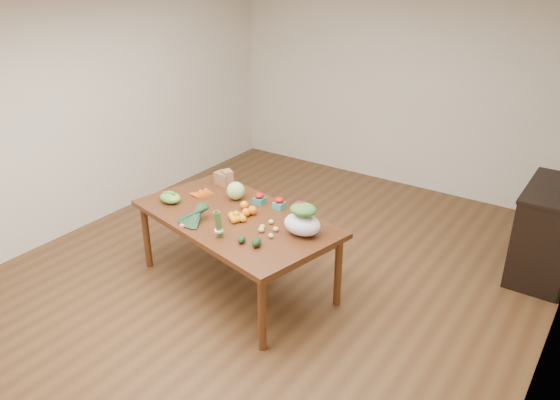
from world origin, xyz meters
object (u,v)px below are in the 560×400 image
Objects in this scene: asparagus_bundle at (219,224)px; salad_bag at (302,220)px; cabinet at (547,232)px; cabbage at (236,191)px; paper_bag at (224,177)px; kale_bunch at (191,215)px; dining_table at (237,251)px; mandarin_cluster at (236,216)px.

asparagus_bundle is 0.72m from salad_bag.
cabinet is 5.63× the size of cabbage.
paper_bag is 0.40m from cabbage.
cabinet is at bearing 52.75° from kale_bunch.
dining_table is 0.65m from asparagus_bundle.
kale_bunch is at bearing -90.63° from cabbage.
paper_bag is 1.28× the size of cabbage.
paper_bag reaches higher than dining_table.
cabinet is at bearing 24.85° from paper_bag.
dining_table is 0.87m from salad_bag.
paper_bag is at bearing 146.97° from cabbage.
cabbage is 0.47m from mandarin_cluster.
paper_bag is 0.68× the size of salad_bag.
dining_table is at bearing -141.80° from cabinet.
salad_bag reaches higher than cabinet.
salad_bag is at bearing -14.82° from cabbage.
mandarin_cluster is 0.53× the size of salad_bag.
kale_bunch reaches higher than dining_table.
salad_bag is at bearing 35.27° from kale_bunch.
cabinet is at bearing 31.17° from cabbage.
cabbage is at bearing -33.03° from paper_bag.
salad_bag is at bearing -132.86° from cabinet.
salad_bag is at bearing 51.26° from asparagus_bundle.
kale_bunch is (-0.01, -0.64, -0.01)m from cabbage.
mandarin_cluster is 0.45× the size of kale_bunch.
dining_table is at bearing 67.61° from kale_bunch.
salad_bag is at bearing 10.83° from mandarin_cluster.
mandarin_cluster is 0.72× the size of asparagus_bundle.
paper_bag is 0.87m from mandarin_cluster.
kale_bunch is at bearing -112.39° from dining_table.
cabinet is 3.27m from asparagus_bundle.
kale_bunch is at bearing -68.99° from paper_bag.
salad_bag reaches higher than asparagus_bundle.
kale_bunch is at bearing -157.30° from salad_bag.
dining_table is at bearing -52.59° from cabbage.
asparagus_bundle reaches higher than cabinet.
kale_bunch is 1.02m from salad_bag.
kale_bunch is at bearing -139.83° from cabinet.
cabbage is at bearing 165.18° from salad_bag.
paper_bag is at bearing 137.10° from mandarin_cluster.
cabinet is at bearing 47.14° from salad_bag.
dining_table is 0.60m from cabbage.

